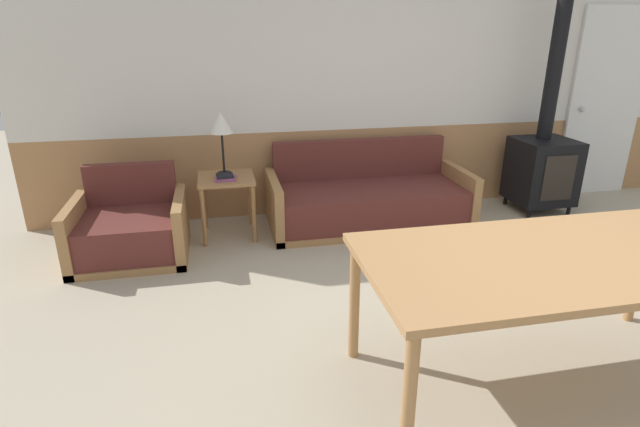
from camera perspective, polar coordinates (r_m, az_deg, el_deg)
name	(u,v)px	position (r m, az deg, el deg)	size (l,w,h in m)	color
ground_plane	(524,345)	(3.41, 22.26, -13.76)	(16.00, 16.00, 0.00)	#B2A58C
wall_back	(392,78)	(5.23, 8.20, 15.11)	(7.20, 0.06, 2.70)	#AD7A4C
couch	(368,201)	(4.89, 5.52, 1.44)	(1.92, 0.83, 0.77)	#9E7042
armchair	(131,231)	(4.47, -20.83, -1.90)	(0.91, 0.78, 0.73)	#9E7042
side_table	(227,188)	(4.61, -10.60, 2.90)	(0.50, 0.50, 0.56)	#9E7042
table_lamp	(221,125)	(4.56, -11.24, 9.92)	(0.21, 0.21, 0.57)	black
book_stack	(225,177)	(4.48, -10.78, 4.10)	(0.20, 0.17, 0.05)	#994C84
dining_table	(560,266)	(2.81, 25.72, -5.40)	(2.02, 0.97, 0.77)	#B27F4C
wood_stove	(544,153)	(5.65, 24.23, 6.28)	(0.57, 0.55, 2.49)	black
entry_door	(605,104)	(6.49, 29.77, 10.80)	(0.89, 0.09, 2.05)	white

